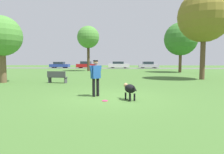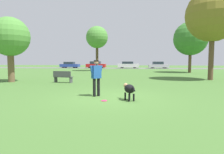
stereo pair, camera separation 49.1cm
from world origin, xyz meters
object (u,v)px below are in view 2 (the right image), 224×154
at_px(parked_car_red, 96,65).
at_px(parked_car_silver, 158,65).
at_px(parked_car_white, 128,65).
at_px(tree_near_right, 213,15).
at_px(frisbee, 104,101).
at_px(tree_near_left, 10,37).
at_px(tree_far_left, 97,38).
at_px(person, 96,75).
at_px(park_bench, 63,76).
at_px(dog, 129,89).
at_px(tree_far_right, 191,39).
at_px(parked_car_blue, 70,65).

xyz_separation_m(parked_car_red, parked_car_silver, (13.13, 0.18, -0.02)).
bearing_deg(parked_car_white, tree_near_right, -71.23).
relative_size(frisbee, tree_near_left, 0.05).
bearing_deg(parked_car_red, parked_car_white, 0.80).
xyz_separation_m(tree_far_left, tree_near_left, (-3.09, -16.50, -1.80)).
xyz_separation_m(tree_near_right, parked_car_white, (-7.95, 24.73, -4.53)).
distance_m(frisbee, parked_car_white, 34.35).
distance_m(frisbee, parked_car_silver, 34.98).
bearing_deg(parked_car_silver, tree_far_left, -133.36).
relative_size(person, park_bench, 1.11).
distance_m(dog, tree_far_right, 21.26).
xyz_separation_m(dog, parked_car_silver, (4.50, 34.28, 0.23)).
relative_size(tree_far_left, tree_near_left, 1.43).
xyz_separation_m(parked_car_silver, park_bench, (-9.53, -28.47, -0.23)).
bearing_deg(tree_far_right, park_bench, -131.37).
xyz_separation_m(frisbee, parked_car_white, (-0.72, 34.34, 0.69)).
bearing_deg(parked_car_blue, tree_near_left, -77.15).
bearing_deg(park_bench, tree_far_right, -122.30).
bearing_deg(parked_car_silver, tree_near_right, -88.43).
height_order(tree_far_right, parked_car_white, tree_far_right).
height_order(tree_far_right, tree_near_right, tree_near_right).
bearing_deg(tree_far_right, parked_car_silver, 100.19).
bearing_deg(dog, tree_near_right, -60.84).
bearing_deg(parked_car_red, parked_car_blue, 178.66).
bearing_deg(dog, person, 36.91).
relative_size(tree_near_right, parked_car_white, 1.68).
distance_m(parked_car_blue, parked_car_red, 5.90).
height_order(person, dog, person).
bearing_deg(parked_car_white, parked_car_red, -179.26).
bearing_deg(park_bench, parked_car_red, -73.68).
distance_m(tree_far_left, tree_near_left, 16.88).
distance_m(person, tree_far_right, 21.06).
xyz_separation_m(parked_car_white, park_bench, (-3.33, -28.27, -0.25)).
relative_size(tree_far_right, parked_car_white, 1.52).
height_order(dog, parked_car_red, parked_car_red).
height_order(tree_far_left, park_bench, tree_far_left).
height_order(parked_car_white, park_bench, parked_car_white).
distance_m(tree_near_right, parked_car_white, 26.37).
distance_m(person, frisbee, 1.45).
height_order(dog, tree_near_left, tree_near_left).
bearing_deg(dog, parked_car_silver, -34.49).
xyz_separation_m(dog, tree_far_right, (7.13, 19.62, 4.02)).
height_order(parked_car_silver, park_bench, parked_car_silver).
xyz_separation_m(tree_far_right, tree_near_right, (-0.88, -10.28, 0.76)).
xyz_separation_m(person, tree_far_left, (-4.42, 21.54, 4.15)).
bearing_deg(parked_car_white, dog, -86.20).
bearing_deg(park_bench, parked_car_white, -87.66).
bearing_deg(tree_far_left, tree_far_right, -11.47).
distance_m(tree_far_right, tree_near_left, 21.29).
bearing_deg(parked_car_blue, tree_far_right, -32.32).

